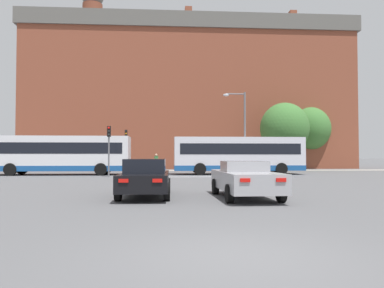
# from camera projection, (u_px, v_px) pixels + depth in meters

# --- Properties ---
(ground_plane) EXTENTS (400.00, 400.00, 0.00)m
(ground_plane) POSITION_uv_depth(u_px,v_px,m) (235.00, 256.00, 5.95)
(ground_plane) COLOR #545456
(stop_line_strip) EXTENTS (7.70, 0.30, 0.01)m
(stop_line_strip) POSITION_uv_depth(u_px,v_px,m) (181.00, 177.00, 28.05)
(stop_line_strip) COLOR silver
(stop_line_strip) RESTS_ON ground_plane
(far_pavement) EXTENTS (68.55, 2.50, 0.01)m
(far_pavement) POSITION_uv_depth(u_px,v_px,m) (177.00, 170.00, 40.19)
(far_pavement) COLOR #A09B91
(far_pavement) RESTS_ON ground_plane
(brick_civic_building) EXTENTS (41.85, 12.02, 24.39)m
(brick_civic_building) POSITION_uv_depth(u_px,v_px,m) (189.00, 96.00, 50.46)
(brick_civic_building) COLOR brown
(brick_civic_building) RESTS_ON ground_plane
(car_saloon_left) EXTENTS (1.97, 4.82, 1.47)m
(car_saloon_left) POSITION_uv_depth(u_px,v_px,m) (146.00, 177.00, 14.57)
(car_saloon_left) COLOR black
(car_saloon_left) RESTS_ON ground_plane
(car_roadster_right) EXTENTS (2.11, 4.89, 1.38)m
(car_roadster_right) POSITION_uv_depth(u_px,v_px,m) (245.00, 179.00, 14.11)
(car_roadster_right) COLOR #9E9EA3
(car_roadster_right) RESTS_ON ground_plane
(bus_crossing_lead) EXTENTS (10.99, 2.71, 3.16)m
(bus_crossing_lead) POSITION_uv_depth(u_px,v_px,m) (238.00, 155.00, 32.09)
(bus_crossing_lead) COLOR silver
(bus_crossing_lead) RESTS_ON ground_plane
(bus_crossing_trailing) EXTENTS (11.42, 2.67, 3.21)m
(bus_crossing_trailing) POSITION_uv_depth(u_px,v_px,m) (60.00, 154.00, 31.03)
(bus_crossing_trailing) COLOR silver
(bus_crossing_trailing) RESTS_ON ground_plane
(traffic_light_far_left) EXTENTS (0.26, 0.31, 4.31)m
(traffic_light_far_left) POSITION_uv_depth(u_px,v_px,m) (126.00, 143.00, 39.22)
(traffic_light_far_left) COLOR slate
(traffic_light_far_left) RESTS_ON ground_plane
(traffic_light_near_left) EXTENTS (0.26, 0.31, 3.83)m
(traffic_light_near_left) POSITION_uv_depth(u_px,v_px,m) (109.00, 142.00, 28.14)
(traffic_light_near_left) COLOR slate
(traffic_light_near_left) RESTS_ON ground_plane
(street_lamp_junction) EXTENTS (1.95, 0.36, 7.02)m
(street_lamp_junction) POSITION_uv_depth(u_px,v_px,m) (241.00, 124.00, 31.82)
(street_lamp_junction) COLOR slate
(street_lamp_junction) RESTS_ON ground_plane
(pedestrian_waiting) EXTENTS (0.45, 0.41, 1.75)m
(pedestrian_waiting) POSITION_uv_depth(u_px,v_px,m) (86.00, 161.00, 38.81)
(pedestrian_waiting) COLOR black
(pedestrian_waiting) RESTS_ON ground_plane
(pedestrian_walking_east) EXTENTS (0.35, 0.45, 1.58)m
(pedestrian_walking_east) POSITION_uv_depth(u_px,v_px,m) (97.00, 162.00, 39.32)
(pedestrian_walking_east) COLOR #333851
(pedestrian_walking_east) RESTS_ON ground_plane
(pedestrian_walking_west) EXTENTS (0.44, 0.31, 1.81)m
(pedestrian_walking_west) POSITION_uv_depth(u_px,v_px,m) (156.00, 161.00, 40.03)
(pedestrian_walking_west) COLOR brown
(pedestrian_walking_west) RESTS_ON ground_plane
(tree_by_building) EXTENTS (5.09, 5.09, 7.62)m
(tree_by_building) POSITION_uv_depth(u_px,v_px,m) (310.00, 129.00, 46.21)
(tree_by_building) COLOR #4C3823
(tree_by_building) RESTS_ON ground_plane
(tree_kerbside) EXTENTS (5.35, 5.35, 7.45)m
(tree_kerbside) POSITION_uv_depth(u_px,v_px,m) (285.00, 128.00, 41.23)
(tree_kerbside) COLOR #4C3823
(tree_kerbside) RESTS_ON ground_plane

